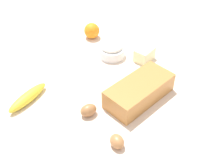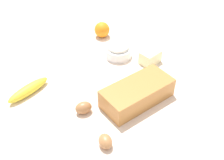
% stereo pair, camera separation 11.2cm
% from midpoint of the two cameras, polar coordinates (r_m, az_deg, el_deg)
% --- Properties ---
extents(ground_plane, '(2.40, 2.40, 0.02)m').
position_cam_midpoint_polar(ground_plane, '(1.15, 2.78, -2.01)').
color(ground_plane, beige).
extents(loaf_pan, '(0.30, 0.19, 0.08)m').
position_cam_midpoint_polar(loaf_pan, '(1.07, 8.11, -2.86)').
color(loaf_pan, '#B77A3D').
rests_on(loaf_pan, ground_plane).
extents(flour_bowl, '(0.12, 0.12, 0.07)m').
position_cam_midpoint_polar(flour_bowl, '(1.31, 3.75, 6.06)').
color(flour_bowl, white).
rests_on(flour_bowl, ground_plane).
extents(banana, '(0.19, 0.05, 0.04)m').
position_cam_midpoint_polar(banana, '(1.14, -14.18, -2.07)').
color(banana, yellow).
rests_on(banana, ground_plane).
extents(orange_fruit, '(0.08, 0.08, 0.08)m').
position_cam_midpoint_polar(orange_fruit, '(1.45, 0.16, 10.24)').
color(orange_fruit, orange).
rests_on(orange_fruit, ground_plane).
extents(butter_block, '(0.10, 0.08, 0.06)m').
position_cam_midpoint_polar(butter_block, '(1.28, 10.36, 4.55)').
color(butter_block, '#F4EDB2').
rests_on(butter_block, ground_plane).
extents(egg_near_butter, '(0.07, 0.07, 0.04)m').
position_cam_midpoint_polar(egg_near_butter, '(0.93, 2.15, -12.68)').
color(egg_near_butter, '#AD7547').
rests_on(egg_near_butter, ground_plane).
extents(egg_beside_bowl, '(0.08, 0.07, 0.05)m').
position_cam_midpoint_polar(egg_beside_bowl, '(1.03, -2.79, -5.86)').
color(egg_beside_bowl, '#A46E43').
rests_on(egg_beside_bowl, ground_plane).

